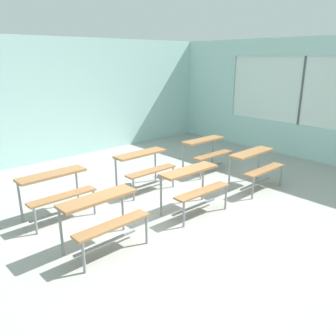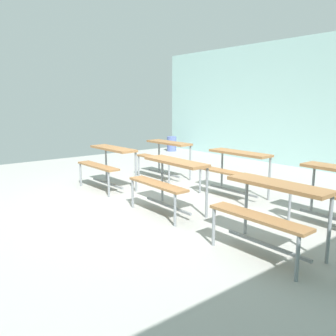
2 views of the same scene
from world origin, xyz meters
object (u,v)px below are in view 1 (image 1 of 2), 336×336
Objects in this scene: desk_bench_r1c2 at (207,148)px; desk_bench_r1c1 at (144,162)px; desk_bench_r0c2 at (256,161)px; desk_bench_r1c0 at (56,186)px; desk_bench_r0c1 at (193,181)px; desk_bench_r0c0 at (103,211)px.

desk_bench_r1c1 is at bearing 178.65° from desk_bench_r1c2.
desk_bench_r0c2 is 2.21m from desk_bench_r1c1.
desk_bench_r1c0 is at bearing 157.87° from desk_bench_r0c2.
desk_bench_r0c2 is 1.00× the size of desk_bench_r1c2.
desk_bench_r1c2 is (1.76, -0.05, 0.00)m from desk_bench_r1c1.
desk_bench_r0c1 is at bearing -91.77° from desk_bench_r1c1.
desk_bench_r1c0 is at bearing -179.73° from desk_bench_r1c1.
desk_bench_r0c1 and desk_bench_r1c0 have the same top height.
desk_bench_r1c1 is at bearing 139.36° from desk_bench_r0c2.
desk_bench_r0c0 is 1.01× the size of desk_bench_r1c0.
desk_bench_r0c0 is 1.01× the size of desk_bench_r1c1.
desk_bench_r1c2 is at bearing 86.52° from desk_bench_r0c2.
desk_bench_r0c2 is 1.00× the size of desk_bench_r1c0.
desk_bench_r0c2 is (3.46, -0.04, 0.00)m from desk_bench_r0c0.
desk_bench_r1c2 is at bearing 18.49° from desk_bench_r0c0.
desk_bench_r1c0 is (-0.06, 1.33, 0.00)m from desk_bench_r0c0.
desk_bench_r1c0 is 3.59m from desk_bench_r1c2.
desk_bench_r0c0 is 3.46m from desk_bench_r0c2.
desk_bench_r1c0 is at bearing 144.50° from desk_bench_r0c1.
desk_bench_r0c2 and desk_bench_r1c2 have the same top height.
desk_bench_r1c2 is (1.78, 1.31, 0.00)m from desk_bench_r0c1.
desk_bench_r1c0 is at bearing -179.87° from desk_bench_r1c2.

